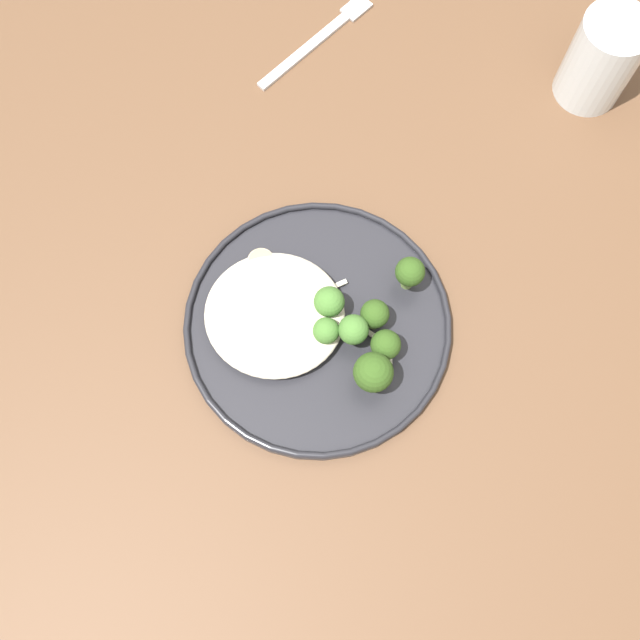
{
  "coord_description": "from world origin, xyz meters",
  "views": [
    {
      "loc": [
        -0.0,
        -0.24,
        1.52
      ],
      "look_at": [
        -0.04,
        0.0,
        0.76
      ],
      "focal_mm": 41.99,
      "sensor_mm": 36.0,
      "label": 1
    }
  ],
  "objects_px": {
    "seared_scallop_center_golden": "(250,289)",
    "seared_scallop_tilted_round": "(305,313)",
    "dinner_plate": "(320,323)",
    "broccoli_floret_near_rim": "(331,303)",
    "seared_scallop_half_hidden": "(287,280)",
    "broccoli_floret_small_sprig": "(377,315)",
    "broccoli_floret_front_edge": "(388,346)",
    "water_glass": "(601,64)",
    "broccoli_floret_rear_charred": "(328,331)",
    "seared_scallop_tiny_bay": "(258,317)",
    "broccoli_floret_left_leaning": "(412,273)",
    "broccoli_floret_center_pile": "(376,373)",
    "dinner_fork": "(321,39)",
    "seared_scallop_large_seared": "(279,317)",
    "seared_scallop_right_edge": "(294,344)",
    "seared_scallop_rear_pale": "(263,263)",
    "broccoli_floret_split_head": "(360,331)"
  },
  "relations": [
    {
      "from": "seared_scallop_center_golden",
      "to": "seared_scallop_tilted_round",
      "type": "relative_size",
      "value": 0.81
    },
    {
      "from": "dinner_plate",
      "to": "broccoli_floret_near_rim",
      "type": "xyz_separation_m",
      "value": [
        0.01,
        0.01,
        0.03
      ]
    },
    {
      "from": "seared_scallop_half_hidden",
      "to": "broccoli_floret_near_rim",
      "type": "relative_size",
      "value": 0.62
    },
    {
      "from": "broccoli_floret_small_sprig",
      "to": "broccoli_floret_front_edge",
      "type": "height_order",
      "value": "broccoli_floret_front_edge"
    },
    {
      "from": "water_glass",
      "to": "broccoli_floret_rear_charred",
      "type": "bearing_deg",
      "value": -126.15
    },
    {
      "from": "seared_scallop_tiny_bay",
      "to": "broccoli_floret_left_leaning",
      "type": "distance_m",
      "value": 0.17
    },
    {
      "from": "broccoli_floret_small_sprig",
      "to": "broccoli_floret_center_pile",
      "type": "relative_size",
      "value": 0.72
    },
    {
      "from": "dinner_plate",
      "to": "seared_scallop_half_hidden",
      "type": "bearing_deg",
      "value": 136.62
    },
    {
      "from": "dinner_fork",
      "to": "seared_scallop_large_seared",
      "type": "bearing_deg",
      "value": -88.45
    },
    {
      "from": "seared_scallop_right_edge",
      "to": "broccoli_floret_front_edge",
      "type": "relative_size",
      "value": 0.49
    },
    {
      "from": "seared_scallop_right_edge",
      "to": "broccoli_floret_left_leaning",
      "type": "bearing_deg",
      "value": 38.4
    },
    {
      "from": "seared_scallop_center_golden",
      "to": "seared_scallop_large_seared",
      "type": "distance_m",
      "value": 0.04
    },
    {
      "from": "seared_scallop_half_hidden",
      "to": "broccoli_floret_small_sprig",
      "type": "xyz_separation_m",
      "value": [
        0.1,
        -0.03,
        0.02
      ]
    },
    {
      "from": "seared_scallop_tiny_bay",
      "to": "broccoli_floret_front_edge",
      "type": "xyz_separation_m",
      "value": [
        0.14,
        -0.02,
        0.02
      ]
    },
    {
      "from": "broccoli_floret_center_pile",
      "to": "water_glass",
      "type": "bearing_deg",
      "value": 62.29
    },
    {
      "from": "seared_scallop_right_edge",
      "to": "seared_scallop_tilted_round",
      "type": "relative_size",
      "value": 0.73
    },
    {
      "from": "seared_scallop_rear_pale",
      "to": "dinner_fork",
      "type": "bearing_deg",
      "value": 87.01
    },
    {
      "from": "seared_scallop_half_hidden",
      "to": "seared_scallop_center_golden",
      "type": "bearing_deg",
      "value": -157.27
    },
    {
      "from": "seared_scallop_center_golden",
      "to": "seared_scallop_rear_pale",
      "type": "xyz_separation_m",
      "value": [
        0.01,
        0.03,
        0.0
      ]
    },
    {
      "from": "dinner_plate",
      "to": "seared_scallop_rear_pale",
      "type": "relative_size",
      "value": 9.95
    },
    {
      "from": "broccoli_floret_rear_charred",
      "to": "broccoli_floret_front_edge",
      "type": "bearing_deg",
      "value": -5.75
    },
    {
      "from": "seared_scallop_large_seared",
      "to": "broccoli_floret_rear_charred",
      "type": "bearing_deg",
      "value": -13.72
    },
    {
      "from": "seared_scallop_tiny_bay",
      "to": "broccoli_floret_small_sprig",
      "type": "height_order",
      "value": "broccoli_floret_small_sprig"
    },
    {
      "from": "seared_scallop_tilted_round",
      "to": "broccoli_floret_center_pile",
      "type": "distance_m",
      "value": 0.11
    },
    {
      "from": "broccoli_floret_split_head",
      "to": "broccoli_floret_near_rim",
      "type": "bearing_deg",
      "value": 141.01
    },
    {
      "from": "seared_scallop_center_golden",
      "to": "broccoli_floret_small_sprig",
      "type": "distance_m",
      "value": 0.14
    },
    {
      "from": "broccoli_floret_rear_charred",
      "to": "broccoli_floret_center_pile",
      "type": "bearing_deg",
      "value": -36.94
    },
    {
      "from": "dinner_plate",
      "to": "seared_scallop_half_hidden",
      "type": "relative_size",
      "value": 9.61
    },
    {
      "from": "seared_scallop_half_hidden",
      "to": "seared_scallop_tiny_bay",
      "type": "bearing_deg",
      "value": -117.3
    },
    {
      "from": "broccoli_floret_split_head",
      "to": "broccoli_floret_center_pile",
      "type": "distance_m",
      "value": 0.05
    },
    {
      "from": "broccoli_floret_center_pile",
      "to": "seared_scallop_center_golden",
      "type": "bearing_deg",
      "value": 151.2
    },
    {
      "from": "broccoli_floret_near_rim",
      "to": "broccoli_floret_small_sprig",
      "type": "xyz_separation_m",
      "value": [
        0.05,
        -0.01,
        -0.0
      ]
    },
    {
      "from": "seared_scallop_rear_pale",
      "to": "dinner_fork",
      "type": "height_order",
      "value": "seared_scallop_rear_pale"
    },
    {
      "from": "seared_scallop_rear_pale",
      "to": "broccoli_floret_small_sprig",
      "type": "xyz_separation_m",
      "value": [
        0.13,
        -0.05,
        0.02
      ]
    },
    {
      "from": "seared_scallop_right_edge",
      "to": "broccoli_floret_split_head",
      "type": "height_order",
      "value": "broccoli_floret_split_head"
    },
    {
      "from": "broccoli_floret_center_pile",
      "to": "broccoli_floret_front_edge",
      "type": "bearing_deg",
      "value": 74.66
    },
    {
      "from": "dinner_plate",
      "to": "seared_scallop_tiny_bay",
      "type": "relative_size",
      "value": 12.87
    },
    {
      "from": "seared_scallop_right_edge",
      "to": "seared_scallop_half_hidden",
      "type": "height_order",
      "value": "seared_scallop_half_hidden"
    },
    {
      "from": "seared_scallop_half_hidden",
      "to": "broccoli_floret_split_head",
      "type": "bearing_deg",
      "value": -31.53
    },
    {
      "from": "seared_scallop_center_golden",
      "to": "broccoli_floret_split_head",
      "type": "bearing_deg",
      "value": -16.19
    },
    {
      "from": "water_glass",
      "to": "seared_scallop_right_edge",
      "type": "bearing_deg",
      "value": -128.47
    },
    {
      "from": "seared_scallop_rear_pale",
      "to": "broccoli_floret_rear_charred",
      "type": "distance_m",
      "value": 0.11
    },
    {
      "from": "seared_scallop_right_edge",
      "to": "broccoli_floret_front_edge",
      "type": "bearing_deg",
      "value": 4.82
    },
    {
      "from": "seared_scallop_tilted_round",
      "to": "broccoli_floret_left_leaning",
      "type": "height_order",
      "value": "broccoli_floret_left_leaning"
    },
    {
      "from": "broccoli_floret_front_edge",
      "to": "broccoli_floret_rear_charred",
      "type": "bearing_deg",
      "value": 174.25
    },
    {
      "from": "broccoli_floret_small_sprig",
      "to": "seared_scallop_tiny_bay",
      "type": "bearing_deg",
      "value": -172.64
    },
    {
      "from": "broccoli_floret_center_pile",
      "to": "water_glass",
      "type": "xyz_separation_m",
      "value": [
        0.21,
        0.41,
        -0.0
      ]
    },
    {
      "from": "seared_scallop_half_hidden",
      "to": "broccoli_floret_rear_charred",
      "type": "distance_m",
      "value": 0.08
    },
    {
      "from": "broccoli_floret_left_leaning",
      "to": "broccoli_floret_rear_charred",
      "type": "height_order",
      "value": "broccoli_floret_left_leaning"
    },
    {
      "from": "seared_scallop_tiny_bay",
      "to": "broccoli_floret_left_leaning",
      "type": "height_order",
      "value": "broccoli_floret_left_leaning"
    }
  ]
}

